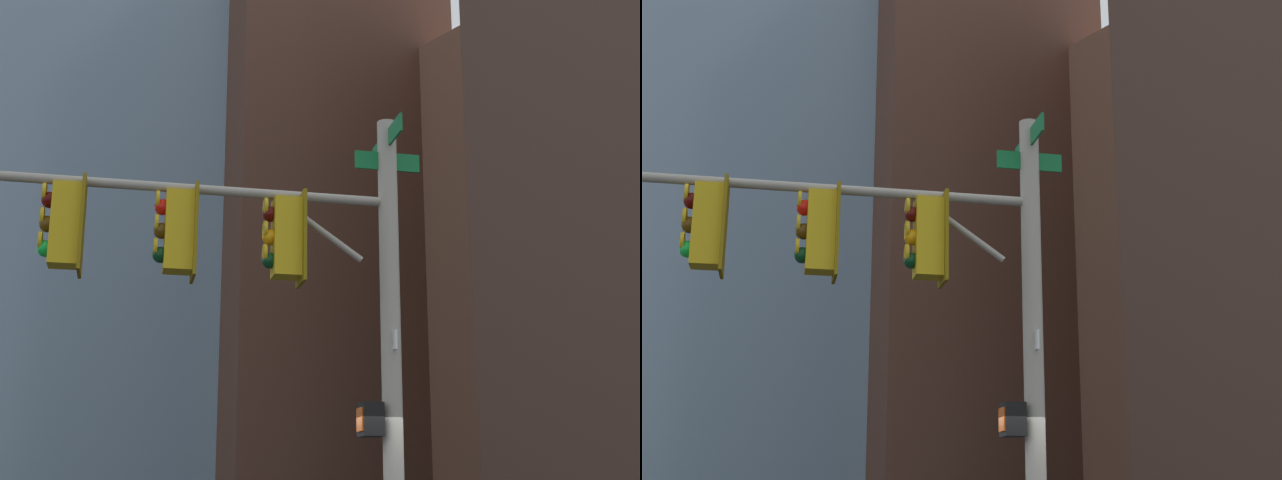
# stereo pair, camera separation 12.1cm
# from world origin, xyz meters

# --- Properties ---
(signal_pole_assembly) EXTENTS (2.70, 4.74, 6.35)m
(signal_pole_assembly) POSITION_xyz_m (-0.25, -1.76, 4.08)
(signal_pole_assembly) COLOR #9E998C
(signal_pole_assembly) RESTS_ON ground_plane
(building_brick_midblock) EXTENTS (20.42, 17.68, 32.37)m
(building_brick_midblock) POSITION_xyz_m (-30.39, 42.54, 16.19)
(building_brick_midblock) COLOR #845B47
(building_brick_midblock) RESTS_ON ground_plane
(building_brick_farside) EXTENTS (17.35, 18.15, 49.90)m
(building_brick_farside) POSITION_xyz_m (-42.06, 28.11, 24.95)
(building_brick_farside) COLOR brown
(building_brick_farside) RESTS_ON ground_plane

